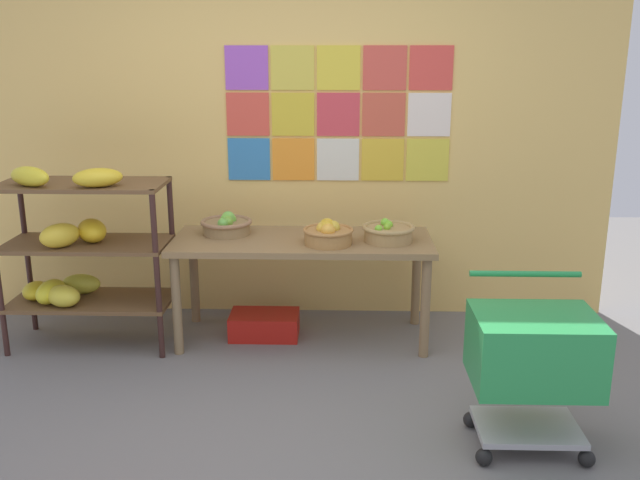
# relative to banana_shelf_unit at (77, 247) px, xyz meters

# --- Properties ---
(ground) EXTENTS (9.73, 9.73, 0.00)m
(ground) POSITION_rel_banana_shelf_unit_xyz_m (1.31, -1.21, -0.66)
(ground) COLOR slate
(back_wall_with_art) EXTENTS (4.47, 0.07, 2.92)m
(back_wall_with_art) POSITION_rel_banana_shelf_unit_xyz_m (1.32, 0.69, 0.80)
(back_wall_with_art) COLOR #EEC265
(back_wall_with_art) RESTS_ON ground
(banana_shelf_unit) EXTENTS (1.02, 0.49, 1.19)m
(banana_shelf_unit) POSITION_rel_banana_shelf_unit_xyz_m (0.00, 0.00, 0.00)
(banana_shelf_unit) COLOR #371F1B
(banana_shelf_unit) RESTS_ON ground
(display_table) EXTENTS (1.66, 0.66, 0.69)m
(display_table) POSITION_rel_banana_shelf_unit_xyz_m (1.41, 0.15, -0.06)
(display_table) COLOR olive
(display_table) RESTS_ON ground
(fruit_basket_back_left) EXTENTS (0.33, 0.33, 0.13)m
(fruit_basket_back_left) POSITION_rel_banana_shelf_unit_xyz_m (1.96, 0.11, 0.08)
(fruit_basket_back_left) COLOR #A78550
(fruit_basket_back_left) RESTS_ON display_table
(fruit_basket_centre) EXTENTS (0.34, 0.34, 0.15)m
(fruit_basket_centre) POSITION_rel_banana_shelf_unit_xyz_m (0.91, 0.26, 0.08)
(fruit_basket_centre) COLOR olive
(fruit_basket_centre) RESTS_ON display_table
(fruit_basket_back_right) EXTENTS (0.32, 0.32, 0.16)m
(fruit_basket_back_right) POSITION_rel_banana_shelf_unit_xyz_m (1.58, 0.03, 0.09)
(fruit_basket_back_right) COLOR #A77941
(fruit_basket_back_right) RESTS_ON display_table
(produce_crate_under_table) EXTENTS (0.46, 0.28, 0.16)m
(produce_crate_under_table) POSITION_rel_banana_shelf_unit_xyz_m (1.15, 0.17, -0.58)
(produce_crate_under_table) COLOR #B01912
(produce_crate_under_table) RESTS_ON ground
(shopping_cart) EXTENTS (0.57, 0.48, 0.81)m
(shopping_cart) POSITION_rel_banana_shelf_unit_xyz_m (2.57, -1.13, -0.18)
(shopping_cart) COLOR black
(shopping_cart) RESTS_ON ground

